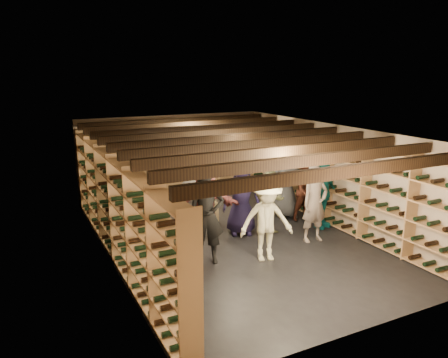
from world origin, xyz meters
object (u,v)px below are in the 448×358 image
person_5 (205,205)px  person_4 (322,194)px  crate_stack_right (206,212)px  person_9 (195,190)px  person_1 (206,216)px  person_3 (266,220)px  person_12 (287,181)px  crate_loose (207,218)px  person_0 (134,208)px  crate_stack_left (148,204)px  person_7 (315,204)px  person_2 (272,203)px  person_8 (307,191)px  person_6 (241,196)px

person_5 → person_4: bearing=11.4°
crate_stack_right → person_9: bearing=-173.7°
person_1 → person_3: size_ratio=1.15×
person_4 → person_9: 3.01m
person_3 → person_4: size_ratio=0.99×
person_5 → person_12: size_ratio=0.84×
crate_loose → person_0: (-2.08, -1.03, 0.85)m
crate_stack_left → person_7: 4.25m
person_2 → person_3: size_ratio=0.92×
person_8 → person_5: bearing=-175.1°
person_0 → person_3: person_0 is taller
person_4 → person_7: person_7 is taller
person_4 → person_3: bearing=-168.2°
crate_loose → person_9: 0.82m
person_0 → person_8: 4.36m
person_2 → crate_stack_right: bearing=106.8°
crate_stack_right → person_8: bearing=-24.1°
crate_stack_right → person_0: bearing=-153.5°
person_4 → person_7: (-0.69, -0.62, 0.02)m
person_12 → person_4: bearing=-66.9°
crate_stack_right → person_6: 1.32m
person_1 → person_5: person_1 is taller
crate_loose → person_1: bearing=-114.3°
person_3 → person_1: bearing=175.5°
person_6 → person_9: size_ratio=1.05×
person_1 → person_3: bearing=-1.5°
person_7 → person_0: bearing=164.1°
person_8 → person_9: 2.77m
person_9 → person_4: bearing=-25.9°
crate_stack_left → person_0: 2.25m
person_3 → person_12: bearing=63.4°
person_4 → person_9: size_ratio=0.97×
crate_stack_left → person_2: 3.29m
crate_stack_right → person_5: bearing=-115.0°
crate_loose → person_3: 2.69m
person_1 → person_12: same height
person_1 → person_5: size_ratio=1.19×
crate_stack_right → person_2: bearing=-56.7°
person_5 → person_9: (0.19, 1.01, 0.06)m
person_8 → person_9: (-2.59, 0.99, 0.10)m
person_6 → person_9: bearing=145.2°
person_3 → person_5: person_3 is taller
crate_stack_left → person_5: 2.18m
person_0 → person_8: size_ratio=1.24×
person_2 → person_4: 1.33m
person_8 → person_9: person_9 is taller
crate_stack_right → crate_loose: size_ratio=1.03×
crate_stack_right → person_2: size_ratio=0.34×
person_0 → person_3: size_ratio=1.14×
crate_stack_right → person_9: person_9 is taller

